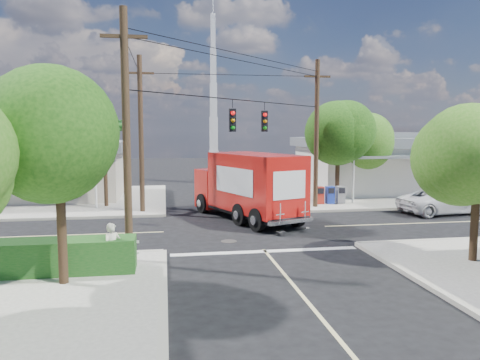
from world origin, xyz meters
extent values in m
plane|color=black|center=(0.00, 0.00, 0.00)|extent=(120.00, 120.00, 0.00)
cube|color=gray|center=(11.00, 11.00, 0.07)|extent=(14.00, 14.00, 0.14)
cube|color=#ADA899|center=(4.00, 11.00, 0.07)|extent=(0.25, 14.00, 0.14)
cube|color=#ADA899|center=(11.00, 4.00, 0.07)|extent=(14.00, 0.25, 0.14)
cube|color=gray|center=(-11.00, 11.00, 0.07)|extent=(14.00, 14.00, 0.14)
cube|color=#ADA899|center=(-4.00, 11.00, 0.07)|extent=(0.25, 14.00, 0.14)
cube|color=#ADA899|center=(-11.00, 4.00, 0.07)|extent=(14.00, 0.25, 0.14)
cube|color=#ADA899|center=(4.00, -11.00, 0.07)|extent=(0.25, 14.00, 0.14)
cube|color=#ADA899|center=(-4.00, -11.00, 0.07)|extent=(0.25, 14.00, 0.14)
cube|color=beige|center=(0.00, 10.00, 0.01)|extent=(0.12, 12.00, 0.01)
cube|color=beige|center=(0.00, -10.00, 0.01)|extent=(0.12, 12.00, 0.01)
cube|color=beige|center=(10.00, 0.00, 0.01)|extent=(12.00, 0.12, 0.01)
cube|color=beige|center=(-10.00, 0.00, 0.01)|extent=(12.00, 0.12, 0.01)
cube|color=silver|center=(0.00, -4.30, 0.01)|extent=(7.50, 0.40, 0.01)
cube|color=white|center=(12.50, 12.00, 1.84)|extent=(11.00, 8.00, 3.40)
cube|color=slate|center=(12.50, 12.00, 3.89)|extent=(11.80, 8.80, 0.70)
cube|color=slate|center=(12.50, 12.00, 4.39)|extent=(6.05, 4.40, 0.50)
cube|color=slate|center=(12.50, 7.10, 3.04)|extent=(9.90, 1.80, 0.15)
cylinder|color=silver|center=(8.10, 6.30, 1.59)|extent=(0.12, 0.12, 2.90)
cylinder|color=silver|center=(16.90, 6.30, 1.59)|extent=(0.12, 0.12, 2.90)
cube|color=beige|center=(-12.00, 12.50, 1.74)|extent=(10.00, 8.00, 3.20)
cube|color=slate|center=(-12.00, 12.50, 3.69)|extent=(10.80, 8.80, 0.70)
cube|color=slate|center=(-12.00, 12.50, 4.19)|extent=(5.50, 4.40, 0.50)
cube|color=slate|center=(-12.00, 7.60, 2.84)|extent=(9.00, 1.80, 0.15)
cylinder|color=silver|center=(-8.00, 6.80, 1.49)|extent=(0.12, 0.12, 2.70)
cube|color=silver|center=(0.50, 20.00, 1.50)|extent=(0.80, 0.80, 3.00)
cube|color=silver|center=(0.50, 20.00, 4.50)|extent=(0.70, 0.70, 3.00)
cube|color=silver|center=(0.50, 20.00, 7.50)|extent=(0.60, 0.60, 3.00)
cube|color=silver|center=(0.50, 20.00, 10.50)|extent=(0.50, 0.50, 3.00)
cube|color=silver|center=(0.50, 20.00, 13.50)|extent=(0.40, 0.40, 3.00)
cylinder|color=silver|center=(0.50, 20.00, 16.00)|extent=(0.10, 0.10, 2.00)
cylinder|color=#422D1C|center=(-7.00, -7.50, 2.00)|extent=(0.28, 0.28, 3.71)
sphere|color=#16430E|center=(-7.00, -7.50, 4.32)|extent=(3.71, 3.71, 3.71)
sphere|color=#16430E|center=(-7.40, -7.30, 4.55)|extent=(3.02, 3.02, 3.02)
sphere|color=#16430E|center=(-6.65, -7.80, 4.20)|extent=(3.25, 3.25, 3.25)
cylinder|color=#422D1C|center=(7.20, 6.80, 2.19)|extent=(0.28, 0.28, 4.10)
sphere|color=#16430E|center=(7.20, 6.80, 4.75)|extent=(4.10, 4.10, 4.10)
sphere|color=#16430E|center=(6.80, 7.00, 5.00)|extent=(3.33, 3.33, 3.33)
sphere|color=#16430E|center=(7.55, 6.50, 4.62)|extent=(3.58, 3.58, 3.58)
cylinder|color=#422D1C|center=(9.80, 9.00, 1.93)|extent=(0.28, 0.28, 3.58)
sphere|color=#296A14|center=(9.80, 9.00, 4.17)|extent=(3.58, 3.58, 3.58)
sphere|color=#296A14|center=(9.40, 9.20, 4.40)|extent=(2.91, 2.91, 2.91)
sphere|color=#296A14|center=(10.15, 8.70, 4.06)|extent=(3.14, 3.14, 3.14)
cylinder|color=#422D1C|center=(7.00, -7.20, 1.87)|extent=(0.28, 0.28, 3.46)
sphere|color=#296A14|center=(7.00, -7.20, 4.03)|extent=(3.46, 3.46, 3.46)
sphere|color=#296A14|center=(6.60, -7.00, 4.24)|extent=(2.81, 2.81, 2.81)
cylinder|color=#422D1C|center=(-7.50, 7.50, 2.64)|extent=(0.24, 0.24, 5.00)
cone|color=#1F5E1E|center=(-6.60, 7.50, 5.24)|extent=(0.50, 2.06, 0.98)
cone|color=#1F5E1E|center=(-6.94, 8.20, 5.24)|extent=(1.92, 1.68, 0.98)
cone|color=#1F5E1E|center=(-7.70, 8.38, 5.24)|extent=(2.12, 0.95, 0.98)
cone|color=#1F5E1E|center=(-8.31, 7.89, 5.24)|extent=(1.34, 2.07, 0.98)
cone|color=#1F5E1E|center=(-8.31, 7.11, 5.24)|extent=(1.34, 2.07, 0.98)
cone|color=#1F5E1E|center=(-7.70, 6.62, 5.24)|extent=(2.12, 0.95, 0.98)
cone|color=#1F5E1E|center=(-6.94, 6.80, 5.24)|extent=(1.92, 1.68, 0.98)
cylinder|color=#422D1C|center=(-9.50, 9.00, 2.44)|extent=(0.24, 0.24, 4.60)
cone|color=#1F5E1E|center=(-8.60, 9.00, 4.84)|extent=(0.50, 2.06, 0.98)
cone|color=#1F5E1E|center=(-8.94, 9.70, 4.84)|extent=(1.92, 1.68, 0.98)
cone|color=#1F5E1E|center=(-9.70, 9.88, 4.84)|extent=(2.12, 0.95, 0.98)
cone|color=#1F5E1E|center=(-10.31, 9.39, 4.84)|extent=(1.34, 2.07, 0.98)
cone|color=#1F5E1E|center=(-10.31, 8.61, 4.84)|extent=(1.34, 2.07, 0.98)
cone|color=#1F5E1E|center=(-9.70, 8.12, 4.84)|extent=(2.12, 0.95, 0.98)
cone|color=#1F5E1E|center=(-8.94, 8.30, 4.84)|extent=(1.92, 1.68, 0.98)
cylinder|color=#473321|center=(-5.20, -5.20, 4.50)|extent=(0.28, 0.28, 9.00)
cube|color=#473321|center=(-5.20, -5.20, 8.00)|extent=(1.60, 0.12, 0.12)
cylinder|color=#473321|center=(5.20, 5.20, 4.50)|extent=(0.28, 0.28, 9.00)
cube|color=#473321|center=(5.20, 5.20, 8.00)|extent=(1.60, 0.12, 0.12)
cylinder|color=#473321|center=(-5.20, 5.20, 4.50)|extent=(0.28, 0.28, 9.00)
cube|color=#473321|center=(-5.20, 5.20, 8.00)|extent=(1.60, 0.12, 0.12)
cylinder|color=black|center=(0.00, 0.00, 6.20)|extent=(10.43, 10.43, 0.04)
cube|color=black|center=(-0.80, -0.80, 5.25)|extent=(0.30, 0.24, 1.05)
sphere|color=red|center=(-0.80, -0.94, 5.58)|extent=(0.20, 0.20, 0.20)
cube|color=black|center=(1.10, 1.10, 5.25)|extent=(0.30, 0.24, 1.05)
sphere|color=red|center=(1.10, 0.96, 5.58)|extent=(0.20, 0.20, 0.20)
cube|color=silver|center=(-7.80, -5.60, 0.49)|extent=(5.94, 0.05, 0.08)
cube|color=silver|center=(-7.80, -5.60, 0.89)|extent=(5.94, 0.05, 0.08)
cube|color=silver|center=(-5.00, -5.60, 0.64)|extent=(0.09, 0.06, 1.00)
cube|color=#124815|center=(-8.00, -6.40, 0.69)|extent=(6.20, 1.20, 1.10)
cube|color=#A02217|center=(5.80, 6.20, 0.69)|extent=(0.50, 0.50, 1.10)
cube|color=#1B329C|center=(6.50, 6.20, 0.69)|extent=(0.50, 0.50, 1.10)
cube|color=slate|center=(7.20, 6.20, 0.69)|extent=(0.50, 0.50, 1.10)
cube|color=black|center=(0.43, 2.56, 0.56)|extent=(5.08, 8.28, 0.26)
cube|color=red|center=(-0.70, 5.47, 1.38)|extent=(2.92, 2.51, 2.25)
cube|color=black|center=(-0.96, 6.13, 1.79)|extent=(2.09, 1.02, 0.97)
cube|color=silver|center=(-1.03, 6.32, 0.66)|extent=(2.24, 0.97, 0.36)
cube|color=red|center=(0.76, 1.70, 2.10)|extent=(4.53, 6.45, 2.96)
cube|color=white|center=(1.97, 2.17, 2.25)|extent=(1.35, 3.44, 1.33)
cube|color=white|center=(-0.45, 1.23, 2.25)|extent=(1.35, 3.44, 1.33)
cube|color=white|center=(1.84, -1.08, 2.25)|extent=(1.72, 0.69, 1.33)
cube|color=silver|center=(1.89, -1.20, 0.56)|extent=(2.38, 1.13, 0.18)
cube|color=silver|center=(1.27, -1.59, 0.97)|extent=(0.45, 0.22, 1.02)
cube|color=silver|center=(2.61, -1.07, 0.97)|extent=(0.45, 0.22, 1.02)
cylinder|color=black|center=(-1.74, 4.90, 0.56)|extent=(0.71, 1.17, 1.12)
cylinder|color=black|center=(0.45, 5.75, 0.56)|extent=(0.71, 1.17, 1.12)
cylinder|color=black|center=(0.41, -0.63, 0.56)|extent=(0.71, 1.17, 1.12)
cylinder|color=black|center=(2.60, 0.22, 0.56)|extent=(0.71, 1.17, 1.12)
imported|color=silver|center=(11.88, 2.38, 0.70)|extent=(5.34, 2.99, 1.41)
imported|color=beige|center=(-5.62, -6.67, 0.96)|extent=(0.72, 0.67, 1.65)
camera|label=1|loc=(-3.89, -22.08, 4.78)|focal=35.00mm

